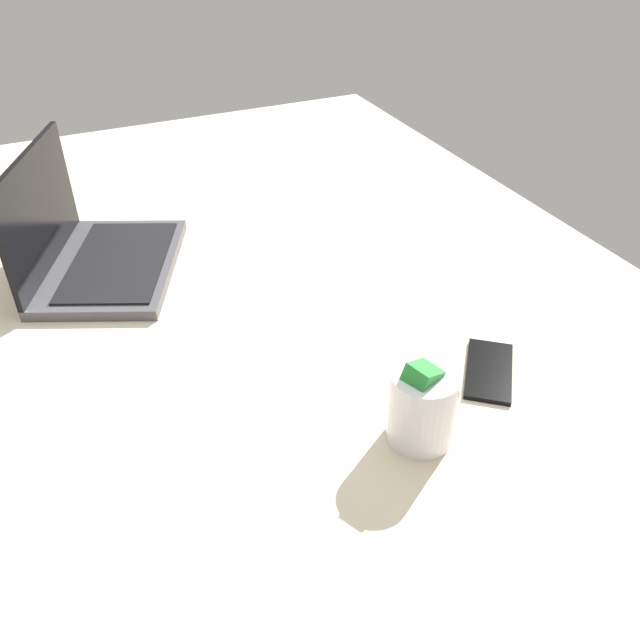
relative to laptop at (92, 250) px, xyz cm
name	(u,v)px	position (x,y,z in cm)	size (l,w,h in cm)	color
bed_mattress	(244,317)	(-13.84, -23.89, -13.41)	(180.00, 140.00, 18.00)	beige
laptop	(92,250)	(0.00, 0.00, 0.00)	(39.46, 34.31, 23.00)	#4C4C51
snack_cup	(422,405)	(-62.24, -32.85, 1.40)	(9.00, 9.00, 13.31)	silver
cell_phone	(489,371)	(-55.21, -49.64, -4.01)	(6.80, 14.00, 0.80)	black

